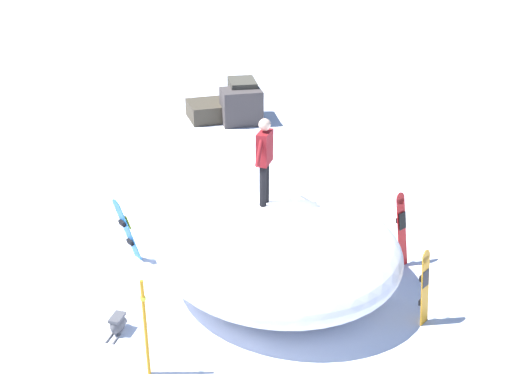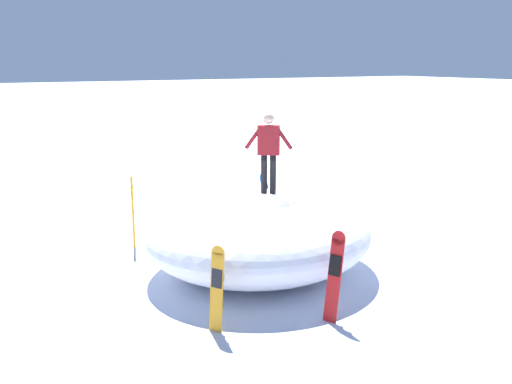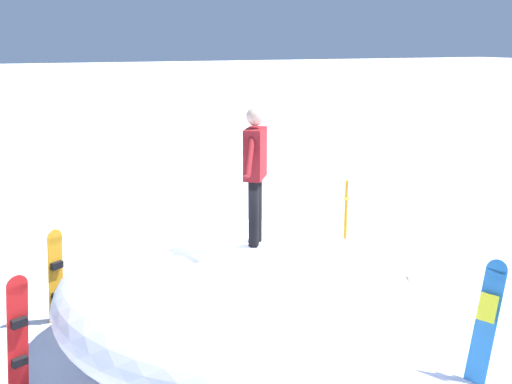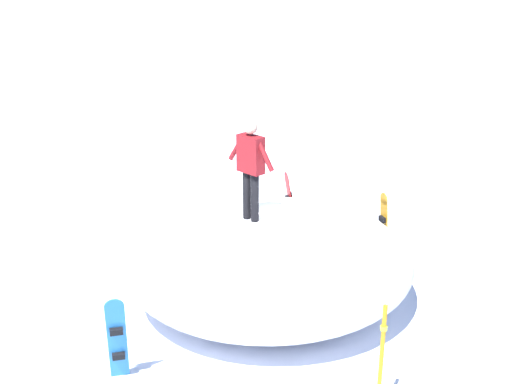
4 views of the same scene
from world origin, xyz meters
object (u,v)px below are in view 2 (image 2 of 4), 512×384
object	(u,v)px
snowboard_tertiary_upright	(217,287)
trail_marker_pole	(133,211)
backpack_near	(179,230)
snowboarder_standing	(269,147)
snowboard_secondary_upright	(335,275)
snowboard_primary_upright	(268,201)

from	to	relation	value
snowboard_tertiary_upright	trail_marker_pole	bearing A→B (deg)	-1.94
backpack_near	trail_marker_pole	world-z (taller)	trail_marker_pole
trail_marker_pole	snowboarder_standing	bearing A→B (deg)	-141.70
snowboard_secondary_upright	backpack_near	world-z (taller)	snowboard_secondary_upright
snowboard_secondary_upright	snowboard_tertiary_upright	world-z (taller)	snowboard_secondary_upright
snowboarder_standing	trail_marker_pole	size ratio (longest dim) A/B	0.96
snowboard_primary_upright	trail_marker_pole	size ratio (longest dim) A/B	0.85
snowboard_primary_upright	snowboard_tertiary_upright	xyz separation A→B (m)	(-4.94, 3.99, -0.02)
snowboarder_standing	backpack_near	bearing A→B (deg)	15.96
snowboarder_standing	backpack_near	distance (m)	4.22
snowboard_primary_upright	trail_marker_pole	world-z (taller)	trail_marker_pole
snowboard_tertiary_upright	backpack_near	xyz separation A→B (m)	(5.51, -1.52, -0.62)
snowboard_tertiary_upright	trail_marker_pole	world-z (taller)	trail_marker_pole
snowboard_tertiary_upright	backpack_near	size ratio (longest dim) A/B	2.48
snowboard_primary_upright	snowboard_tertiary_upright	size ratio (longest dim) A/B	1.03
snowboard_primary_upright	snowboard_secondary_upright	distance (m)	5.95
snowboard_primary_upright	backpack_near	size ratio (longest dim) A/B	2.55
snowboarder_standing	snowboard_tertiary_upright	distance (m)	3.91
snowboard_secondary_upright	snowboard_primary_upright	bearing A→B (deg)	-19.09
snowboard_secondary_upright	backpack_near	size ratio (longest dim) A/B	2.68
snowboard_secondary_upright	snowboard_tertiary_upright	bearing A→B (deg)	71.66
snowboard_secondary_upright	backpack_near	bearing A→B (deg)	4.85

